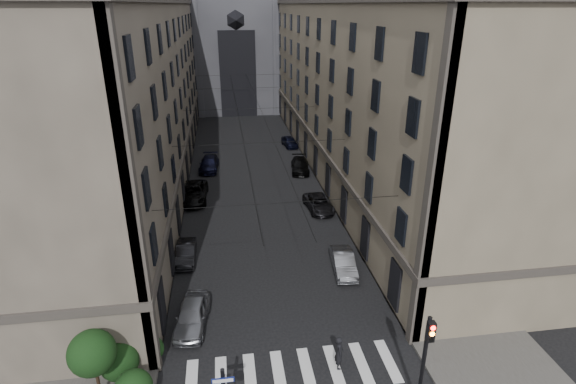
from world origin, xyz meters
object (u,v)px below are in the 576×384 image
gothic_tower (233,4)px  car_left_far (209,164)px  traffic_light_right (426,353)px  car_left_near (192,315)px  pedestrian (339,353)px  car_right_midnear (319,204)px  car_left_midnear (186,253)px  car_left_midfar (193,193)px  car_right_near (343,263)px  car_right_midfar (300,165)px  car_right_far (290,142)px

gothic_tower → car_left_far: bearing=-97.2°
traffic_light_right → car_left_far: 36.89m
car_left_near → pedestrian: size_ratio=2.29×
car_right_midnear → car_left_midnear: bearing=-153.1°
car_left_far → car_left_near: bearing=-86.6°
car_left_midfar → car_right_midnear: bearing=-16.9°
car_right_near → car_right_midfar: (0.48, 21.15, 0.02)m
car_right_midnear → car_right_midfar: car_right_midfar is taller
gothic_tower → car_right_midnear: size_ratio=12.50×
car_left_far → car_right_near: bearing=-62.3°
traffic_light_right → car_left_far: bearing=106.4°
gothic_tower → car_left_midfar: 49.86m
car_left_midnear → car_right_midnear: 13.82m
gothic_tower → car_right_far: bearing=-78.9°
car_right_midnear → car_right_near: bearing=-97.3°
car_left_near → gothic_tower: bearing=92.2°
car_right_midnear → pedestrian: size_ratio=2.40×
car_right_far → car_left_midnear: bearing=-121.2°
gothic_tower → car_left_midnear: 60.61m
car_left_near → pedestrian: 9.06m
car_right_midnear → car_left_midfar: bearing=156.1°
gothic_tower → pedestrian: bearing=-88.0°
car_left_midfar → car_left_far: (1.40, 8.73, -0.08)m
car_left_far → car_right_far: 13.19m
car_left_midfar → car_right_near: bearing=-50.1°
traffic_light_right → car_right_midfar: traffic_light_right is taller
car_left_near → car_right_near: bearing=30.1°
pedestrian → car_right_near: bearing=-8.8°
car_left_midfar → car_right_midfar: (11.79, 6.65, -0.10)m
car_left_midfar → car_right_near: size_ratio=1.38×
gothic_tower → car_left_midfar: gothic_tower is taller
car_right_midnear → pedestrian: bearing=-103.9°
car_left_midnear → car_right_midfar: 21.50m
gothic_tower → car_left_far: (-4.80, -37.74, -17.07)m
traffic_light_right → car_left_near: traffic_light_right is taller
traffic_light_right → car_right_far: bearing=89.7°
traffic_light_right → car_left_midfar: 29.18m
car_left_midfar → car_right_near: 18.38m
car_right_midfar → car_right_far: car_right_midfar is taller
traffic_light_right → car_left_near: 13.58m
car_right_near → car_right_far: (0.75, 31.00, -0.02)m
car_left_midnear → traffic_light_right: bearing=-51.8°
traffic_light_right → pedestrian: bearing=136.0°
car_left_midnear → car_left_midfar: size_ratio=0.67×
car_right_far → traffic_light_right: bearing=-98.1°
traffic_light_right → car_right_far: 43.16m
car_left_far → car_right_midnear: bearing=-46.4°
car_right_midnear → pedestrian: 19.76m
car_left_near → car_left_far: car_left_near is taller
traffic_light_right → car_right_near: size_ratio=1.23×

